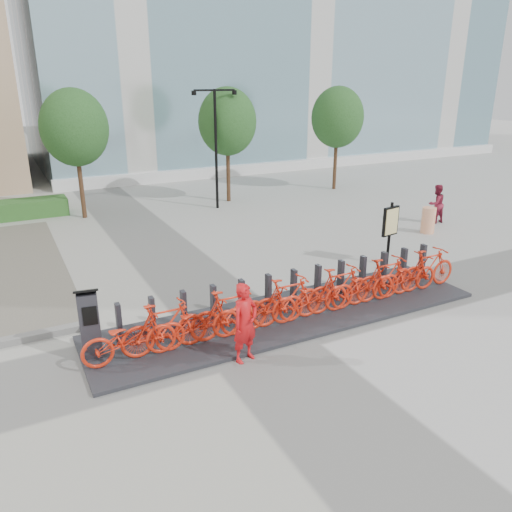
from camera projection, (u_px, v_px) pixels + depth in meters
name	position (u px, v px, depth m)	size (l,w,h in m)	color
ground	(247.00, 333.00, 11.12)	(120.00, 120.00, 0.00)	#A6A6A6
tree_1	(74.00, 128.00, 19.32)	(2.60, 2.60, 5.10)	#473017
tree_2	(227.00, 122.00, 22.14)	(2.60, 2.60, 5.10)	#473017
tree_3	(338.00, 117.00, 24.74)	(2.60, 2.60, 5.10)	#473017
streetlamp	(216.00, 135.00, 21.02)	(2.00, 0.20, 5.00)	black
dock_pad	(290.00, 315.00, 11.92)	(9.60, 2.40, 0.08)	#26272C
dock_rail_posts	(295.00, 287.00, 12.35)	(8.74, 0.50, 0.85)	#28282F
bike_0	(129.00, 338.00, 9.76)	(0.66, 1.89, 0.99)	red
bike_1	(165.00, 327.00, 10.06)	(0.52, 1.83, 1.10)	red
bike_2	(198.00, 322.00, 10.39)	(0.66, 1.89, 0.99)	red
bike_3	(230.00, 313.00, 10.68)	(0.52, 1.83, 1.10)	red
bike_4	(259.00, 308.00, 11.01)	(0.66, 1.89, 0.99)	red
bike_5	(287.00, 300.00, 11.30)	(0.52, 1.83, 1.10)	red
bike_6	(314.00, 296.00, 11.63)	(0.66, 1.89, 0.99)	red
bike_7	(339.00, 288.00, 11.93)	(0.52, 1.83, 1.10)	red
bike_8	(363.00, 285.00, 12.26)	(0.66, 1.89, 0.99)	red
bike_9	(386.00, 278.00, 12.55)	(0.52, 1.83, 1.10)	red
bike_10	(407.00, 275.00, 12.88)	(0.66, 1.89, 0.99)	red
bike_11	(428.00, 269.00, 13.18)	(0.52, 1.83, 1.10)	red
kiosk	(90.00, 323.00, 9.85)	(0.51, 0.45, 1.50)	#28282F
worker_red	(245.00, 323.00, 9.81)	(0.60, 0.40, 1.65)	red
pedestrian	(436.00, 204.00, 19.52)	(0.74, 0.58, 1.52)	maroon
construction_barrel	(428.00, 220.00, 18.30)	(0.50, 0.50, 0.95)	#F45400
map_sign	(390.00, 224.00, 14.87)	(0.64, 0.21, 1.94)	black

